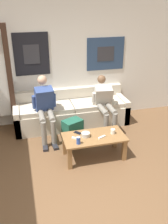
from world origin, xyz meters
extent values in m
plane|color=brown|center=(0.00, 0.00, 0.00)|extent=(18.00, 18.00, 0.00)
cube|color=silver|center=(0.00, 2.65, 1.27)|extent=(10.00, 0.05, 2.55)
cube|color=black|center=(-0.48, 2.61, 1.52)|extent=(0.71, 0.01, 0.86)
cube|color=#2D2D33|center=(-0.48, 2.60, 1.52)|extent=(0.32, 0.01, 0.39)
cube|color=navy|center=(1.10, 2.61, 1.44)|extent=(0.84, 0.01, 0.70)
cube|color=#2D2D33|center=(1.10, 2.60, 1.44)|extent=(0.38, 0.01, 0.32)
cube|color=#382319|center=(-0.95, 2.42, 1.02)|extent=(0.10, 0.10, 2.05)
cube|color=beige|center=(0.25, 2.56, 0.37)|extent=(2.43, 0.13, 0.75)
cube|color=beige|center=(0.25, 2.20, 0.21)|extent=(2.43, 0.59, 0.42)
cube|color=beige|center=(-0.91, 2.20, 0.27)|extent=(0.12, 0.59, 0.54)
cube|color=beige|center=(1.40, 2.20, 0.27)|extent=(0.12, 0.59, 0.54)
cube|color=beige|center=(-0.30, 2.20, 0.47)|extent=(1.08, 0.55, 0.10)
cube|color=beige|center=(0.79, 2.20, 0.47)|extent=(1.08, 0.55, 0.10)
cube|color=olive|center=(0.36, 0.98, 0.40)|extent=(1.07, 0.55, 0.03)
cube|color=olive|center=(-0.12, 1.20, 0.19)|extent=(0.07, 0.07, 0.39)
cube|color=olive|center=(0.84, 1.20, 0.19)|extent=(0.07, 0.07, 0.39)
cube|color=olive|center=(-0.12, 0.76, 0.19)|extent=(0.07, 0.07, 0.39)
cube|color=olive|center=(0.84, 0.76, 0.19)|extent=(0.07, 0.07, 0.39)
cylinder|color=gray|center=(-0.44, 1.74, 0.52)|extent=(0.11, 0.44, 0.11)
cylinder|color=gray|center=(-0.44, 1.52, 0.27)|extent=(0.10, 0.10, 0.49)
cube|color=#232328|center=(-0.44, 1.45, 0.03)|extent=(0.11, 0.25, 0.05)
cylinder|color=gray|center=(-0.26, 1.74, 0.52)|extent=(0.11, 0.44, 0.11)
cylinder|color=gray|center=(-0.26, 1.52, 0.27)|extent=(0.10, 0.10, 0.49)
cube|color=#232328|center=(-0.26, 1.45, 0.03)|extent=(0.11, 0.25, 0.05)
cube|color=#33477F|center=(-0.35, 2.03, 0.75)|extent=(0.37, 0.38, 0.53)
sphere|color=tan|center=(-0.35, 2.13, 1.12)|extent=(0.19, 0.19, 0.19)
cylinder|color=#33477F|center=(-0.54, 2.04, 0.71)|extent=(0.08, 0.12, 0.28)
cylinder|color=#33477F|center=(-0.16, 2.04, 0.71)|extent=(0.08, 0.12, 0.28)
cylinder|color=gray|center=(0.77, 1.75, 0.52)|extent=(0.11, 0.44, 0.11)
cylinder|color=gray|center=(0.77, 1.53, 0.27)|extent=(0.10, 0.10, 0.49)
cube|color=#232328|center=(0.77, 1.46, 0.03)|extent=(0.11, 0.25, 0.05)
cylinder|color=gray|center=(0.95, 1.75, 0.52)|extent=(0.11, 0.44, 0.11)
cylinder|color=gray|center=(0.95, 1.53, 0.27)|extent=(0.10, 0.10, 0.49)
cube|color=#232328|center=(0.95, 1.46, 0.03)|extent=(0.11, 0.25, 0.05)
cube|color=beige|center=(0.86, 2.03, 0.71)|extent=(0.38, 0.39, 0.47)
sphere|color=brown|center=(0.86, 2.15, 1.03)|extent=(0.17, 0.17, 0.17)
cylinder|color=beige|center=(0.67, 2.04, 0.68)|extent=(0.08, 0.12, 0.24)
cylinder|color=beige|center=(1.06, 2.04, 0.68)|extent=(0.08, 0.12, 0.24)
cube|color=#1E5642|center=(0.11, 1.58, 0.23)|extent=(0.42, 0.37, 0.46)
cube|color=#1E5642|center=(0.16, 1.47, 0.13)|extent=(0.26, 0.18, 0.21)
cylinder|color=#B7B2A8|center=(0.22, 1.01, 0.45)|extent=(0.14, 0.14, 0.07)
torus|color=#B7B2A8|center=(0.22, 1.01, 0.48)|extent=(0.15, 0.15, 0.02)
cylinder|color=silver|center=(0.70, 0.98, 0.46)|extent=(0.08, 0.08, 0.08)
cylinder|color=black|center=(0.70, 0.98, 0.51)|extent=(0.00, 0.00, 0.01)
cylinder|color=#28479E|center=(0.05, 0.81, 0.48)|extent=(0.07, 0.07, 0.12)
cylinder|color=silver|center=(0.05, 0.81, 0.54)|extent=(0.06, 0.06, 0.00)
cube|color=white|center=(0.04, 0.97, 0.43)|extent=(0.14, 0.10, 0.02)
cylinder|color=#333842|center=(0.01, 0.99, 0.44)|extent=(0.01, 0.01, 0.00)
cube|color=white|center=(0.47, 0.89, 0.43)|extent=(0.15, 0.09, 0.02)
cylinder|color=#333842|center=(0.50, 0.91, 0.44)|extent=(0.01, 0.01, 0.00)
cube|color=black|center=(0.11, 1.15, 0.42)|extent=(0.14, 0.15, 0.01)
cube|color=black|center=(0.11, 1.15, 0.43)|extent=(0.12, 0.13, 0.00)
camera|label=1|loc=(-0.74, -2.53, 2.59)|focal=40.00mm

